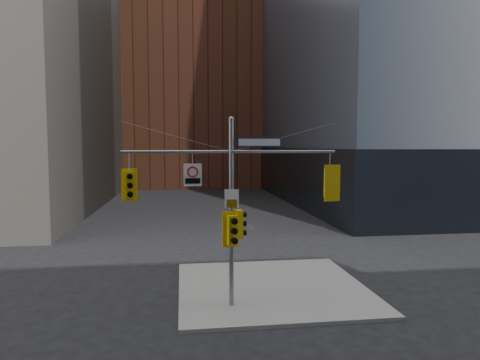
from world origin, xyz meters
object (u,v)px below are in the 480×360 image
object	(u,v)px
signal_assembly	(231,194)
regulatory_sign_arm	(193,174)
street_sign_blade	(259,142)
traffic_light_pole_side	(240,224)
traffic_light_east_arm	(330,183)
traffic_light_west_arm	(130,185)
traffic_light_pole_front	(232,230)

from	to	relation	value
signal_assembly	regulatory_sign_arm	distance (m)	1.62
signal_assembly	street_sign_blade	size ratio (longest dim) A/B	4.83
signal_assembly	traffic_light_pole_side	xyz separation A→B (m)	(0.32, 0.02, -1.14)
traffic_light_east_arm	street_sign_blade	bearing A→B (deg)	-11.23
signal_assembly	traffic_light_pole_side	distance (m)	1.19
traffic_light_west_arm	regulatory_sign_arm	distance (m)	2.31
traffic_light_pole_front	regulatory_sign_arm	distance (m)	2.53
signal_assembly	regulatory_sign_arm	size ratio (longest dim) A/B	9.61
traffic_light_pole_side	traffic_light_east_arm	bearing A→B (deg)	-103.29
signal_assembly	traffic_light_pole_side	world-z (taller)	signal_assembly
traffic_light_pole_side	traffic_light_pole_front	distance (m)	0.47
traffic_light_west_arm	regulatory_sign_arm	xyz separation A→B (m)	(2.27, -0.03, 0.38)
signal_assembly	traffic_light_west_arm	world-z (taller)	signal_assembly
traffic_light_pole_front	street_sign_blade	bearing A→B (deg)	-0.55
traffic_light_east_arm	traffic_light_pole_side	size ratio (longest dim) A/B	1.31
regulatory_sign_arm	traffic_light_east_arm	bearing A→B (deg)	-0.21
traffic_light_west_arm	street_sign_blade	xyz separation A→B (m)	(4.77, -0.01, 1.55)
signal_assembly	traffic_light_west_arm	xyz separation A→B (m)	(-3.71, 0.01, 0.38)
signal_assembly	traffic_light_pole_front	distance (m)	1.34
signal_assembly	regulatory_sign_arm	bearing A→B (deg)	-179.19
traffic_light_pole_front	traffic_light_west_arm	bearing A→B (deg)	160.87
traffic_light_west_arm	street_sign_blade	bearing A→B (deg)	-10.51
traffic_light_pole_front	street_sign_blade	size ratio (longest dim) A/B	0.82
regulatory_sign_arm	street_sign_blade	bearing A→B (deg)	0.10
traffic_light_pole_front	street_sign_blade	xyz separation A→B (m)	(1.06, 0.27, 3.25)
traffic_light_west_arm	traffic_light_pole_front	size ratio (longest dim) A/B	0.88
traffic_light_east_arm	regulatory_sign_arm	bearing A→B (deg)	-10.95
signal_assembly	traffic_light_east_arm	distance (m)	3.84
traffic_light_west_arm	regulatory_sign_arm	world-z (taller)	regulatory_sign_arm
traffic_light_west_arm	traffic_light_pole_side	world-z (taller)	traffic_light_west_arm
signal_assembly	traffic_light_pole_front	size ratio (longest dim) A/B	5.92
traffic_light_pole_front	regulatory_sign_arm	world-z (taller)	regulatory_sign_arm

